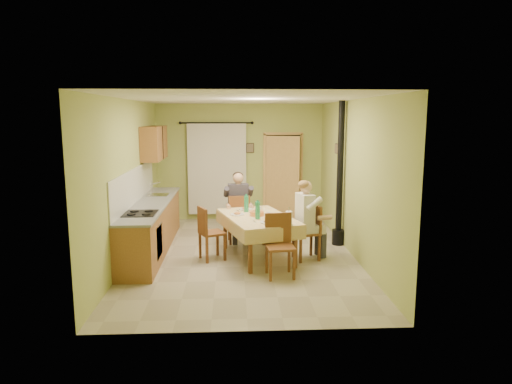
{
  "coord_description": "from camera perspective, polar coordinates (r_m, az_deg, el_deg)",
  "views": [
    {
      "loc": [
        -0.16,
        -8.04,
        2.52
      ],
      "look_at": [
        0.25,
        0.1,
        1.15
      ],
      "focal_mm": 32.0,
      "sensor_mm": 36.0,
      "label": 1
    }
  ],
  "objects": [
    {
      "name": "man_right",
      "position": [
        8.01,
        6.36,
        -2.33
      ],
      "size": [
        0.55,
        0.64,
        1.39
      ],
      "rotation": [
        0.0,
        0.0,
        1.82
      ],
      "color": "silver",
      "rests_on": "chair_right"
    },
    {
      "name": "chair_near",
      "position": [
        7.28,
        3.01,
        -8.29
      ],
      "size": [
        0.46,
        0.46,
        0.99
      ],
      "rotation": [
        0.0,
        0.0,
        3.23
      ],
      "color": "brown",
      "rests_on": "ground"
    },
    {
      "name": "dining_table",
      "position": [
        8.17,
        0.22,
        -5.64
      ],
      "size": [
        1.52,
        2.0,
        0.76
      ],
      "rotation": [
        0.0,
        0.0,
        0.29
      ],
      "color": "#D8B778",
      "rests_on": "ground"
    },
    {
      "name": "stove_flue",
      "position": [
        9.01,
        10.38,
        -0.17
      ],
      "size": [
        0.24,
        0.24,
        2.8
      ],
      "color": "black",
      "rests_on": "ground"
    },
    {
      "name": "chair_left",
      "position": [
        8.13,
        -5.58,
        -6.43
      ],
      "size": [
        0.52,
        0.52,
        0.95
      ],
      "rotation": [
        0.0,
        0.0,
        -1.14
      ],
      "color": "brown",
      "rests_on": "ground"
    },
    {
      "name": "tableware",
      "position": [
        7.97,
        0.62,
        -2.74
      ],
      "size": [
        1.01,
        1.45,
        0.33
      ],
      "color": "white",
      "rests_on": "dining_table"
    },
    {
      "name": "curtain",
      "position": [
        11.02,
        -4.89,
        2.95
      ],
      "size": [
        1.7,
        0.07,
        2.22
      ],
      "color": "black",
      "rests_on": "ground"
    },
    {
      "name": "picture_right",
      "position": [
        9.51,
        10.12,
        5.35
      ],
      "size": [
        0.03,
        0.31,
        0.21
      ],
      "primitive_type": "cube",
      "color": "brown",
      "rests_on": "room_shell"
    },
    {
      "name": "man_far",
      "position": [
        9.06,
        -2.22,
        -0.9
      ],
      "size": [
        0.6,
        0.49,
        1.39
      ],
      "rotation": [
        0.0,
        0.0,
        0.09
      ],
      "color": "#38333D",
      "rests_on": "chair_far"
    },
    {
      "name": "kitchen_run",
      "position": [
        8.82,
        -12.93,
        -4.07
      ],
      "size": [
        0.64,
        3.64,
        1.56
      ],
      "color": "brown",
      "rests_on": "ground"
    },
    {
      "name": "upper_cabinets",
      "position": [
        9.9,
        -12.6,
        6.01
      ],
      "size": [
        0.35,
        1.4,
        0.7
      ],
      "primitive_type": "cube",
      "color": "brown",
      "rests_on": "room_shell"
    },
    {
      "name": "picture_back",
      "position": [
        11.05,
        -0.75,
        5.53
      ],
      "size": [
        0.19,
        0.03,
        0.23
      ],
      "primitive_type": "cube",
      "color": "black",
      "rests_on": "room_shell"
    },
    {
      "name": "chair_far",
      "position": [
        9.17,
        -2.18,
        -4.54
      ],
      "size": [
        0.45,
        0.45,
        0.98
      ],
      "rotation": [
        0.0,
        0.0,
        0.09
      ],
      "color": "brown",
      "rests_on": "ground"
    },
    {
      "name": "floor",
      "position": [
        8.43,
        -1.68,
        -7.86
      ],
      "size": [
        4.0,
        6.0,
        0.01
      ],
      "primitive_type": "cube",
      "color": "tan",
      "rests_on": "ground"
    },
    {
      "name": "room_shell",
      "position": [
        8.07,
        -1.74,
        4.56
      ],
      "size": [
        4.04,
        6.04,
        2.82
      ],
      "color": "#ABB75E",
      "rests_on": "ground"
    },
    {
      "name": "chair_right",
      "position": [
        8.16,
        6.38,
        -6.38
      ],
      "size": [
        0.5,
        0.5,
        0.97
      ],
      "rotation": [
        0.0,
        0.0,
        1.82
      ],
      "color": "brown",
      "rests_on": "ground"
    },
    {
      "name": "doorway",
      "position": [
        11.12,
        3.35,
        1.93
      ],
      "size": [
        0.96,
        0.28,
        2.15
      ],
      "color": "black",
      "rests_on": "ground"
    }
  ]
}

